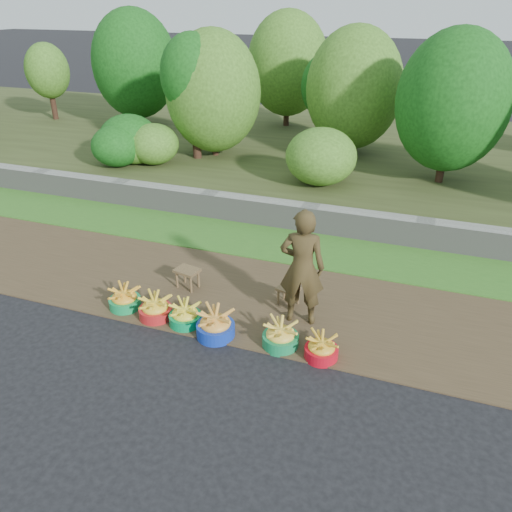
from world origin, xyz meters
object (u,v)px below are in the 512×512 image
(basin_b, at_px, (155,309))
(basin_d, at_px, (215,325))
(basin_c, at_px, (185,315))
(basin_a, at_px, (125,299))
(stool_left, at_px, (187,273))
(basin_e, at_px, (280,336))
(basin_f, at_px, (321,349))
(stool_right, at_px, (288,291))
(vendor_woman, at_px, (302,268))

(basin_b, relative_size, basin_d, 0.91)
(basin_b, xyz_separation_m, basin_c, (0.49, -0.00, -0.01))
(basin_a, xyz_separation_m, stool_left, (0.65, 0.86, 0.12))
(basin_e, distance_m, basin_f, 0.59)
(stool_right, height_order, vendor_woman, vendor_woman)
(basin_c, bearing_deg, vendor_woman, 23.03)
(basin_d, xyz_separation_m, stool_left, (-0.96, 1.04, 0.10))
(basin_f, bearing_deg, stool_right, 125.68)
(basin_a, bearing_deg, basin_e, -2.14)
(basin_a, height_order, stool_right, basin_a)
(basin_b, relative_size, stool_left, 1.15)
(basin_a, height_order, vendor_woman, vendor_woman)
(basin_d, bearing_deg, basin_a, 173.53)
(basin_a, bearing_deg, basin_f, -2.79)
(basin_c, bearing_deg, basin_e, -0.67)
(basin_b, bearing_deg, basin_f, -1.69)
(basin_b, bearing_deg, basin_d, -5.84)
(basin_e, relative_size, basin_f, 1.11)
(basin_f, xyz_separation_m, stool_right, (-0.78, 1.08, 0.10))
(basin_a, bearing_deg, basin_b, -7.57)
(basin_a, xyz_separation_m, vendor_woman, (2.62, 0.58, 0.74))
(vendor_woman, bearing_deg, basin_c, 14.99)
(basin_c, xyz_separation_m, stool_right, (1.27, 1.01, 0.09))
(basin_b, height_order, basin_f, basin_b)
(basin_a, bearing_deg, vendor_woman, 12.49)
(stool_right, bearing_deg, basin_d, -123.58)
(basin_f, height_order, stool_right, basin_f)
(basin_a, relative_size, basin_d, 0.88)
(basin_a, height_order, basin_c, basin_a)
(basin_a, bearing_deg, stool_left, 53.17)
(basin_f, bearing_deg, stool_left, 157.71)
(basin_b, bearing_deg, stool_right, 29.80)
(stool_right, bearing_deg, basin_f, -54.32)
(basin_f, relative_size, stool_right, 1.18)
(stool_left, bearing_deg, basin_b, -93.95)
(basin_d, height_order, vendor_woman, vendor_woman)
(basin_b, bearing_deg, vendor_woman, 17.85)
(stool_left, xyz_separation_m, stool_right, (1.70, 0.07, -0.03))
(basin_a, xyz_separation_m, basin_d, (1.60, -0.18, 0.02))
(basin_d, relative_size, stool_left, 1.27)
(basin_e, relative_size, stool_right, 1.31)
(basin_e, bearing_deg, basin_c, 179.33)
(basin_c, distance_m, basin_d, 0.54)
(basin_b, xyz_separation_m, basin_e, (1.95, -0.02, 0.00))
(basin_c, relative_size, stool_right, 1.25)
(basin_d, xyz_separation_m, stool_right, (0.74, 1.11, 0.07))
(basin_b, xyz_separation_m, stool_left, (0.06, 0.94, 0.12))
(basin_d, distance_m, vendor_woman, 1.46)
(basin_f, relative_size, stool_left, 1.04)
(stool_left, bearing_deg, stool_right, 2.34)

